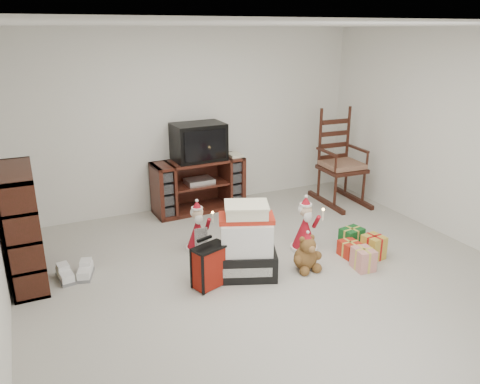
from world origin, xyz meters
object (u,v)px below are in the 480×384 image
bookshelf (23,228)px  sneaker_pair (75,273)px  mrs_claus_figurine (198,231)px  red_suitcase (210,266)px  gift_cluster (360,247)px  tv_stand (199,185)px  rocking_chair (339,169)px  santa_figurine (305,229)px  gift_pile (246,245)px  teddy_bear (306,255)px  crt_television (199,142)px

bookshelf → sneaker_pair: 0.70m
mrs_claus_figurine → sneaker_pair: bearing=-176.0°
red_suitcase → gift_cluster: 1.79m
tv_stand → rocking_chair: size_ratio=0.91×
bookshelf → gift_cluster: bearing=-17.1°
tv_stand → santa_figurine: (0.67, -1.74, -0.11)m
mrs_claus_figurine → sneaker_pair: 1.41m
bookshelf → sneaker_pair: bookshelf is taller
santa_figurine → gift_cluster: 0.66m
bookshelf → gift_pile: bookshelf is taller
red_suitcase → gift_cluster: size_ratio=0.67×
bookshelf → santa_figurine: bookshelf is taller
bookshelf → teddy_bear: bearing=-21.1°
gift_pile → sneaker_pair: gift_pile is taller
tv_stand → gift_pile: 2.00m
mrs_claus_figurine → crt_television: bearing=68.4°
rocking_chair → red_suitcase: (-2.66, -1.51, -0.27)m
gift_cluster → gift_pile: bearing=172.3°
tv_stand → red_suitcase: (-0.64, -2.05, -0.15)m
mrs_claus_figurine → gift_cluster: bearing=-30.9°
rocking_chair → red_suitcase: rocking_chair is taller
tv_stand → sneaker_pair: tv_stand is taller
sneaker_pair → red_suitcase: bearing=-29.5°
sneaker_pair → gift_cluster: (3.01, -0.86, 0.06)m
sneaker_pair → crt_television: size_ratio=0.56×
rocking_chair → mrs_claus_figurine: size_ratio=2.35×
tv_stand → bookshelf: size_ratio=1.10×
teddy_bear → santa_figurine: bearing=59.7°
rocking_chair → red_suitcase: bearing=-147.8°
rocking_chair → gift_cluster: (-0.88, -1.64, -0.38)m
rocking_chair → crt_television: size_ratio=2.03×
bookshelf → mrs_claus_figurine: 1.86m
gift_cluster → crt_television: 2.62m
sneaker_pair → gift_cluster: 3.13m
gift_pile → red_suitcase: (-0.43, -0.06, -0.12)m
gift_cluster → rocking_chair: bearing=61.8°
red_suitcase → gift_pile: bearing=-10.7°
sneaker_pair → mrs_claus_figurine: bearing=5.8°
tv_stand → bookshelf: bookshelf is taller
mrs_claus_figurine → crt_television: size_ratio=0.87×
sneaker_pair → tv_stand: bearing=36.9°
gift_pile → gift_cluster: size_ratio=1.02×
tv_stand → bookshelf: 2.55m
gift_pile → sneaker_pair: 1.81m
red_suitcase → sneaker_pair: (-1.22, 0.74, -0.17)m
rocking_chair → teddy_bear: bearing=-132.0°
tv_stand → santa_figurine: tv_stand is taller
bookshelf → santa_figurine: 3.04m
red_suitcase → gift_cluster: red_suitcase is taller
rocking_chair → mrs_claus_figurine: rocking_chair is taller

